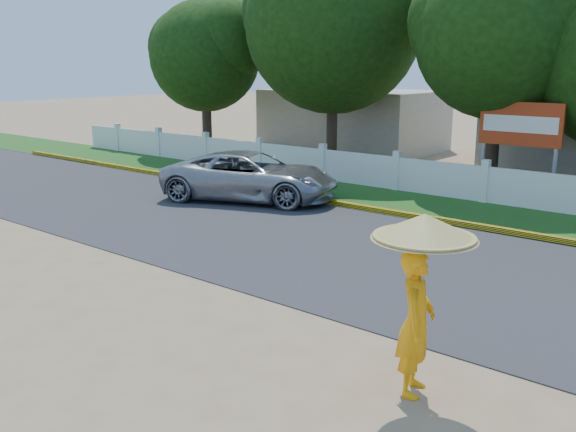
% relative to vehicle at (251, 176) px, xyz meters
% --- Properties ---
extents(ground, '(120.00, 120.00, 0.00)m').
position_rel_vehicle_xyz_m(ground, '(5.66, -7.07, -0.74)').
color(ground, '#9E8460').
rests_on(ground, ground).
extents(road, '(60.00, 7.00, 0.02)m').
position_rel_vehicle_xyz_m(road, '(5.66, -2.57, -0.73)').
color(road, '#38383A').
rests_on(road, ground).
extents(grass_verge, '(60.00, 3.50, 0.03)m').
position_rel_vehicle_xyz_m(grass_verge, '(5.66, 2.68, -0.72)').
color(grass_verge, '#2D601E').
rests_on(grass_verge, ground).
extents(curb, '(40.00, 0.18, 0.16)m').
position_rel_vehicle_xyz_m(curb, '(5.66, 0.98, -0.66)').
color(curb, yellow).
rests_on(curb, ground).
extents(fence, '(40.00, 0.10, 1.10)m').
position_rel_vehicle_xyz_m(fence, '(5.66, 4.13, -0.19)').
color(fence, silver).
rests_on(fence, ground).
extents(building_far, '(8.00, 5.00, 2.80)m').
position_rel_vehicle_xyz_m(building_far, '(-4.34, 11.93, 0.66)').
color(building_far, '#B7AD99').
rests_on(building_far, ground).
extents(vehicle, '(5.84, 4.24, 1.47)m').
position_rel_vehicle_xyz_m(vehicle, '(0.00, 0.00, 0.00)').
color(vehicle, '#999CA0').
rests_on(vehicle, ground).
extents(monk_with_parasol, '(1.29, 1.29, 2.35)m').
position_rel_vehicle_xyz_m(monk_with_parasol, '(9.59, -7.30, 0.79)').
color(monk_with_parasol, '#FFA00D').
rests_on(monk_with_parasol, ground).
extents(billboard, '(2.50, 0.13, 2.95)m').
position_rel_vehicle_xyz_m(billboard, '(6.18, 5.22, 1.40)').
color(billboard, gray).
rests_on(billboard, ground).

